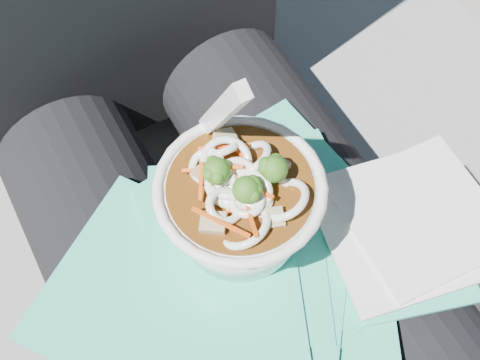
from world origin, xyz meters
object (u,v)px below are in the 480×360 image
stone_ledge (192,269)px  person_body (198,190)px  lap (241,273)px  udon_bowl (240,202)px  plastic_bag (254,267)px

stone_ledge → person_body: 0.33m
lap → person_body: size_ratio=0.49×
person_body → udon_bowl: 0.15m
stone_ledge → plastic_bag: size_ratio=2.48×
plastic_bag → lap: bearing=83.3°
udon_bowl → lap: bearing=-92.8°
lap → plastic_bag: bearing=-96.7°
lap → stone_ledge: bearing=90.0°
stone_ledge → person_body: person_body is taller
stone_ledge → udon_bowl: 0.47m
plastic_bag → udon_bowl: bearing=83.5°
stone_ledge → udon_bowl: size_ratio=5.21×
stone_ledge → udon_bowl: bearing=-90.0°
lap → plastic_bag: (-0.00, -0.03, 0.09)m
lap → udon_bowl: size_ratio=2.50×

